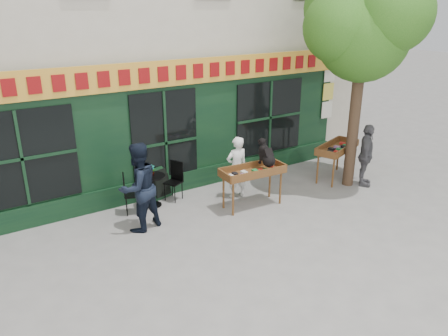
{
  "coord_description": "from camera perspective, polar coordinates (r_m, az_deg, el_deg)",
  "views": [
    {
      "loc": [
        -4.31,
        -6.91,
        4.45
      ],
      "look_at": [
        0.51,
        0.5,
        1.16
      ],
      "focal_mm": 35.0,
      "sensor_mm": 36.0,
      "label": 1
    }
  ],
  "objects": [
    {
      "name": "bistro_chair_left",
      "position": [
        10.04,
        -12.41,
        -2.91
      ],
      "size": [
        0.46,
        0.46,
        0.95
      ],
      "rotation": [
        0.0,
        0.0,
        1.25
      ],
      "color": "black",
      "rests_on": "ground"
    },
    {
      "name": "chalkboard",
      "position": [
        10.77,
        -8.18,
        -1.92
      ],
      "size": [
        0.59,
        0.32,
        0.79
      ],
      "rotation": [
        0.0,
        0.0,
        0.26
      ],
      "color": "black",
      "rests_on": "ground"
    },
    {
      "name": "bistro_table",
      "position": [
        10.32,
        -9.28,
        -2.12
      ],
      "size": [
        0.6,
        0.6,
        0.76
      ],
      "color": "black",
      "rests_on": "ground"
    },
    {
      "name": "man_left",
      "position": [
        9.15,
        -11.09,
        -2.49
      ],
      "size": [
        1.09,
        0.95,
        1.9
      ],
      "primitive_type": "imported",
      "rotation": [
        0.0,
        0.0,
        3.43
      ],
      "color": "black",
      "rests_on": "ground"
    },
    {
      "name": "dog",
      "position": [
        10.11,
        5.59,
        2.08
      ],
      "size": [
        0.38,
        0.62,
        0.6
      ],
      "primitive_type": null,
      "rotation": [
        0.0,
        0.0,
        -0.07
      ],
      "color": "black",
      "rests_on": "book_cart_center"
    },
    {
      "name": "potted_plant",
      "position": [
        10.19,
        -9.39,
        -0.28
      ],
      "size": [
        0.15,
        0.1,
        0.27
      ],
      "primitive_type": "imported",
      "rotation": [
        0.0,
        0.0,
        -0.06
      ],
      "color": "gray",
      "rests_on": "bistro_table"
    },
    {
      "name": "street_tree",
      "position": [
        11.3,
        17.79,
        17.75
      ],
      "size": [
        3.05,
        2.9,
        5.6
      ],
      "color": "#382619",
      "rests_on": "ground"
    },
    {
      "name": "bistro_chair_right",
      "position": [
        10.64,
        -6.39,
        -1.2
      ],
      "size": [
        0.49,
        0.49,
        0.95
      ],
      "rotation": [
        0.0,
        0.0,
        -1.11
      ],
      "color": "black",
      "rests_on": "ground"
    },
    {
      "name": "book_cart_right",
      "position": [
        12.14,
        14.55,
        2.33
      ],
      "size": [
        1.62,
        1.08,
        0.99
      ],
      "rotation": [
        0.0,
        0.0,
        0.34
      ],
      "color": "brown",
      "rests_on": "ground"
    },
    {
      "name": "ground",
      "position": [
        9.28,
        -0.97,
        -8.26
      ],
      "size": [
        80.0,
        80.0,
        0.0
      ],
      "primitive_type": "plane",
      "color": "slate",
      "rests_on": "ground"
    },
    {
      "name": "book_cart_center",
      "position": [
        10.1,
        3.77,
        -0.7
      ],
      "size": [
        1.54,
        0.72,
        0.99
      ],
      "rotation": [
        0.0,
        0.0,
        -0.07
      ],
      "color": "brown",
      "rests_on": "ground"
    },
    {
      "name": "woman",
      "position": [
        10.61,
        1.67,
        0.1
      ],
      "size": [
        0.59,
        0.41,
        1.54
      ],
      "primitive_type": "imported",
      "rotation": [
        0.0,
        0.0,
        3.08
      ],
      "color": "white",
      "rests_on": "ground"
    },
    {
      "name": "man_right",
      "position": [
        11.87,
        18.04,
        1.57
      ],
      "size": [
        1.0,
        0.92,
        1.64
      ],
      "primitive_type": "imported",
      "rotation": [
        0.0,
        0.0,
        0.69
      ],
      "color": "#545358",
      "rests_on": "ground"
    }
  ]
}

